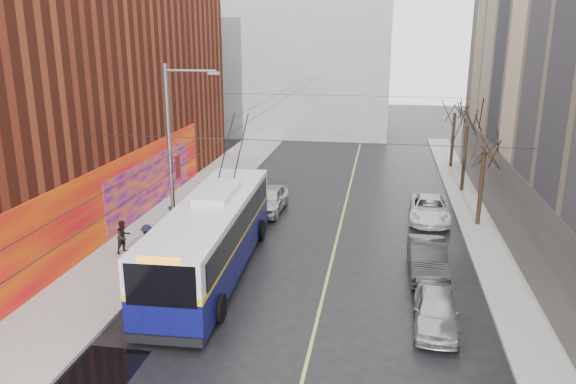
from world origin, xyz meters
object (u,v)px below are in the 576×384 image
at_px(pedestrian_a, 173,221).
at_px(streetlight_pole, 173,153).
at_px(tree_near, 486,138).
at_px(tree_mid, 468,114).
at_px(parked_car_c, 430,209).
at_px(parked_car_b, 427,258).
at_px(trolleybus, 212,236).
at_px(following_car, 269,199).
at_px(pedestrian_b, 124,237).
at_px(pedestrian_c, 147,241).
at_px(parked_car_a, 436,310).
at_px(tree_far, 456,103).

bearing_deg(pedestrian_a, streetlight_pole, -146.49).
relative_size(tree_near, tree_mid, 0.96).
bearing_deg(pedestrian_a, parked_car_c, -64.09).
xyz_separation_m(streetlight_pole, parked_car_b, (11.94, -0.97, -4.11)).
relative_size(streetlight_pole, trolleybus, 0.68).
height_order(following_car, pedestrian_b, pedestrian_b).
xyz_separation_m(following_car, pedestrian_c, (-4.14, -8.19, 0.19)).
distance_m(parked_car_a, parked_car_b, 4.72).
distance_m(tree_far, following_car, 18.42).
relative_size(parked_car_c, following_car, 1.08).
relative_size(tree_far, pedestrian_a, 4.01).
bearing_deg(parked_car_b, parked_car_a, -90.92).
bearing_deg(parked_car_b, tree_mid, 76.18).
bearing_deg(trolleybus, parked_car_b, 6.32).
xyz_separation_m(parked_car_c, following_car, (-9.36, -0.00, 0.09)).
distance_m(pedestrian_b, pedestrian_c, 1.38).
bearing_deg(tree_mid, parked_car_b, -102.90).
bearing_deg(trolleybus, tree_mid, 48.46).
height_order(parked_car_c, following_car, following_car).
bearing_deg(pedestrian_c, pedestrian_b, 47.21).
xyz_separation_m(trolleybus, pedestrian_c, (-3.44, 0.85, -0.79)).
xyz_separation_m(parked_car_a, parked_car_b, (0.00, 4.72, 0.07)).
relative_size(parked_car_a, pedestrian_a, 2.41).
bearing_deg(pedestrian_b, tree_near, -41.29).
distance_m(tree_far, parked_car_a, 26.28).
height_order(streetlight_pole, following_car, streetlight_pole).
height_order(pedestrian_b, pedestrian_c, pedestrian_b).
bearing_deg(tree_near, pedestrian_a, -163.71).
bearing_deg(streetlight_pole, pedestrian_b, -152.05).
distance_m(parked_car_a, pedestrian_c, 13.53).
distance_m(tree_near, parked_car_a, 12.87).
height_order(following_car, pedestrian_c, pedestrian_c).
height_order(parked_car_b, pedestrian_c, pedestrian_c).
relative_size(trolleybus, parked_car_b, 2.95).
bearing_deg(trolleybus, following_car, 83.43).
height_order(parked_car_b, following_car, following_car).
height_order(trolleybus, parked_car_b, trolleybus).
distance_m(tree_mid, tree_far, 7.00).
xyz_separation_m(tree_far, parked_car_a, (-3.20, -25.70, -4.47)).
bearing_deg(parked_car_b, tree_far, 80.41).
xyz_separation_m(following_car, pedestrian_b, (-5.48, -7.86, 0.19)).
xyz_separation_m(parked_car_b, pedestrian_c, (-12.87, -0.55, 0.21)).
bearing_deg(parked_car_c, tree_near, -11.78).
relative_size(tree_far, parked_car_c, 1.36).
distance_m(parked_car_c, pedestrian_b, 16.80).
height_order(parked_car_b, parked_car_c, parked_car_b).
height_order(following_car, pedestrian_a, pedestrian_a).
distance_m(tree_mid, pedestrian_b, 22.88).
height_order(parked_car_a, pedestrian_a, pedestrian_a).
bearing_deg(tree_mid, streetlight_pole, -139.35).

